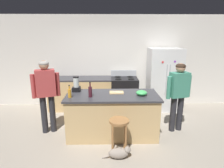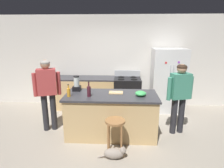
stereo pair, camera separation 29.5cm
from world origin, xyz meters
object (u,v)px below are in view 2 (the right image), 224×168
person_by_sink_right (180,92)px  bar_stool (115,128)px  refrigerator (168,80)px  stove_range (127,93)px  cat (115,153)px  mixing_bowl (141,93)px  chef_knife (117,92)px  bottle_soda (69,92)px  bottle_wine (89,91)px  kitchen_island (111,115)px  blender_appliance (77,84)px  person_by_island_left (47,89)px  cutting_board (116,93)px

person_by_sink_right → bar_stool: person_by_sink_right is taller
refrigerator → stove_range: bearing=178.8°
cat → mixing_bowl: (0.50, 0.79, 0.87)m
refrigerator → stove_range: refrigerator is taller
refrigerator → chef_knife: refrigerator is taller
bottle_soda → mixing_bowl: 1.47m
bottle_wine → bottle_soda: bottle_wine is taller
kitchen_island → mixing_bowl: bearing=-5.3°
bar_stool → bottle_wine: bottle_wine is taller
cat → bottle_soda: 1.49m
bottle_wine → bottle_soda: 0.41m
bottle_soda → stove_range: bearing=54.0°
blender_appliance → bottle_wine: bearing=-49.2°
cat → mixing_bowl: size_ratio=2.27×
person_by_island_left → person_by_sink_right: person_by_island_left is taller
person_by_sink_right → bottle_wine: person_by_sink_right is taller
blender_appliance → bottle_wine: size_ratio=1.06×
cat → bottle_wine: 1.29m
kitchen_island → person_by_sink_right: 1.55m
cat → bottle_wine: size_ratio=1.64×
mixing_bowl → chef_knife: size_ratio=1.04×
refrigerator → bottle_soda: (-2.37, -1.67, 0.13)m
person_by_sink_right → chef_knife: size_ratio=7.10×
refrigerator → bar_stool: (-1.41, -2.19, -0.36)m
kitchen_island → bar_stool: 0.70m
bottle_soda → mixing_bowl: (1.46, 0.12, -0.04)m
kitchen_island → cat: kitchen_island is taller
kitchen_island → cutting_board: cutting_board is taller
kitchen_island → mixing_bowl: mixing_bowl is taller
stove_range → person_by_sink_right: size_ratio=0.71×
refrigerator → blender_appliance: 2.63m
bottle_soda → blender_appliance: bearing=81.2°
stove_range → bar_stool: bearing=-97.0°
blender_appliance → cat: bearing=-50.6°
kitchen_island → chef_knife: size_ratio=8.82×
refrigerator → person_by_sink_right: (-0.05, -1.33, 0.06)m
blender_appliance → bottle_wine: (0.34, -0.40, -0.03)m
person_by_sink_right → stove_range: bearing=128.6°
stove_range → mixing_bowl: (0.23, -1.58, 0.50)m
person_by_island_left → bottle_soda: 0.66m
stove_range → person_by_sink_right: person_by_sink_right is taller
blender_appliance → cutting_board: 0.90m
person_by_sink_right → cutting_board: size_ratio=5.21×
cat → bottle_soda: bottle_soda is taller
person_by_island_left → chef_knife: bearing=-1.6°
blender_appliance → cutting_board: size_ratio=1.12×
cat → blender_appliance: size_ratio=1.55×
stove_range → cutting_board: stove_range is taller
person_by_island_left → cat: size_ratio=3.14×
person_by_sink_right → blender_appliance: (-2.25, 0.08, 0.12)m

